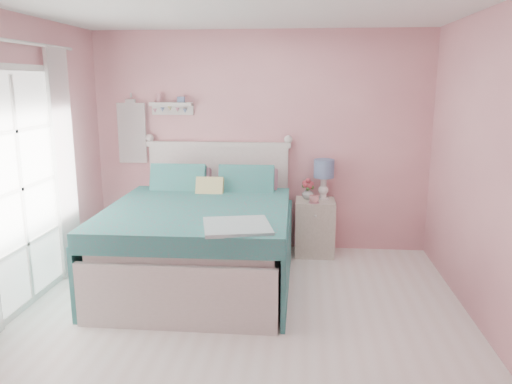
% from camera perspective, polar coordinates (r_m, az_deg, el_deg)
% --- Properties ---
extents(floor, '(4.50, 4.50, 0.00)m').
position_cam_1_polar(floor, '(4.23, -2.27, -15.85)').
color(floor, white).
rests_on(floor, ground).
extents(room_shell, '(4.50, 4.50, 4.50)m').
position_cam_1_polar(room_shell, '(3.75, -2.48, 5.99)').
color(room_shell, '#CD828C').
rests_on(room_shell, floor).
extents(bed, '(1.79, 2.25, 1.30)m').
position_cam_1_polar(bed, '(5.17, -6.18, -5.41)').
color(bed, silver).
rests_on(bed, floor).
extents(nightstand, '(0.46, 0.45, 0.66)m').
position_cam_1_polar(nightstand, '(5.94, 6.73, -4.00)').
color(nightstand, beige).
rests_on(nightstand, floor).
extents(table_lamp, '(0.24, 0.24, 0.47)m').
position_cam_1_polar(table_lamp, '(5.86, 7.76, 2.33)').
color(table_lamp, white).
rests_on(table_lamp, nightstand).
extents(vase, '(0.14, 0.14, 0.14)m').
position_cam_1_polar(vase, '(5.89, 5.94, -0.12)').
color(vase, silver).
rests_on(vase, nightstand).
extents(teacup, '(0.12, 0.12, 0.09)m').
position_cam_1_polar(teacup, '(5.71, 6.65, -0.83)').
color(teacup, pink).
rests_on(teacup, nightstand).
extents(roses, '(0.14, 0.11, 0.12)m').
position_cam_1_polar(roses, '(5.87, 5.94, 0.94)').
color(roses, '#C74453').
rests_on(roses, vase).
extents(wall_shelf, '(0.50, 0.15, 0.25)m').
position_cam_1_polar(wall_shelf, '(6.09, -9.63, 9.74)').
color(wall_shelf, silver).
rests_on(wall_shelf, room_shell).
extents(hanging_dress, '(0.34, 0.03, 0.72)m').
position_cam_1_polar(hanging_dress, '(6.25, -13.97, 6.55)').
color(hanging_dress, white).
rests_on(hanging_dress, room_shell).
extents(french_door, '(0.04, 1.32, 2.16)m').
position_cam_1_polar(french_door, '(4.87, -25.33, 0.23)').
color(french_door, silver).
rests_on(french_door, floor).
extents(curtain_far, '(0.04, 0.40, 2.32)m').
position_cam_1_polar(curtain_far, '(5.47, -21.07, 2.95)').
color(curtain_far, white).
rests_on(curtain_far, floor).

